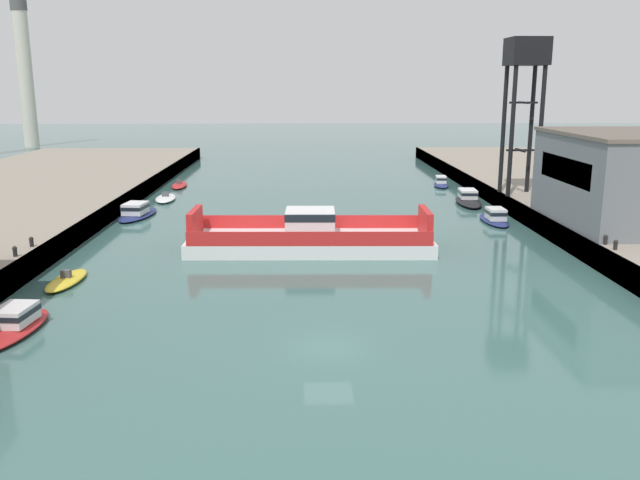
# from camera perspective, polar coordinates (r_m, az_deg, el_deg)

# --- Properties ---
(ground_plane) EXTENTS (400.00, 400.00, 0.00)m
(ground_plane) POSITION_cam_1_polar(r_m,az_deg,el_deg) (33.89, 0.74, -9.21)
(ground_plane) COLOR #3D6660
(chain_ferry) EXTENTS (19.50, 7.07, 3.30)m
(chain_ferry) POSITION_cam_1_polar(r_m,az_deg,el_deg) (53.03, -0.84, 0.22)
(chain_ferry) COLOR silver
(chain_ferry) RESTS_ON ground
(moored_boat_near_left) EXTENTS (3.64, 8.24, 1.50)m
(moored_boat_near_left) POSITION_cam_1_polar(r_m,az_deg,el_deg) (68.90, -15.45, 2.37)
(moored_boat_near_left) COLOR navy
(moored_boat_near_left) RESTS_ON ground
(moored_boat_near_right) EXTENTS (2.73, 6.42, 0.95)m
(moored_boat_near_right) POSITION_cam_1_polar(r_m,az_deg,el_deg) (78.40, -13.11, 3.52)
(moored_boat_near_right) COLOR white
(moored_boat_near_right) RESTS_ON ground
(moored_boat_mid_left) EXTENTS (3.06, 8.16, 1.57)m
(moored_boat_mid_left) POSITION_cam_1_polar(r_m,az_deg,el_deg) (75.69, 12.59, 3.48)
(moored_boat_mid_left) COLOR black
(moored_boat_mid_left) RESTS_ON ground
(moored_boat_mid_right) EXTENTS (2.25, 6.61, 1.46)m
(moored_boat_mid_right) POSITION_cam_1_polar(r_m,az_deg,el_deg) (65.90, 14.77, 1.93)
(moored_boat_mid_right) COLOR navy
(moored_boat_mid_right) RESTS_ON ground
(moored_boat_far_left) EXTENTS (2.33, 5.36, 1.34)m
(moored_boat_far_left) POSITION_cam_1_polar(r_m,az_deg,el_deg) (88.28, 10.34, 4.88)
(moored_boat_far_left) COLOR navy
(moored_boat_far_left) RESTS_ON ground
(moored_boat_far_right) EXTENTS (2.21, 6.59, 0.95)m
(moored_boat_far_right) POSITION_cam_1_polar(r_m,az_deg,el_deg) (88.32, -11.98, 4.63)
(moored_boat_far_right) COLOR red
(moored_boat_far_right) RESTS_ON ground
(moored_boat_upstream_a) EXTENTS (2.11, 5.55, 0.92)m
(moored_boat_upstream_a) POSITION_cam_1_polar(r_m,az_deg,el_deg) (47.41, -20.92, -3.24)
(moored_boat_upstream_a) COLOR yellow
(moored_boat_upstream_a) RESTS_ON ground
(moored_boat_upstream_b) EXTENTS (3.05, 7.06, 1.38)m
(moored_boat_upstream_b) POSITION_cam_1_polar(r_m,az_deg,el_deg) (39.22, -24.86, -6.52)
(moored_boat_upstream_b) COLOR red
(moored_boat_upstream_b) RESTS_ON ground
(crane_tower) EXTENTS (3.77, 3.77, 15.72)m
(crane_tower) POSITION_cam_1_polar(r_m,az_deg,el_deg) (71.77, 17.24, 13.85)
(crane_tower) COLOR black
(crane_tower) RESTS_ON quay_right
(bollard_left_aft) EXTENTS (0.32, 0.32, 0.71)m
(bollard_left_aft) POSITION_cam_1_polar(r_m,az_deg,el_deg) (48.43, -24.71, -0.84)
(bollard_left_aft) COLOR black
(bollard_left_aft) RESTS_ON quay_left
(bollard_right_aft) EXTENTS (0.32, 0.32, 0.71)m
(bollard_right_aft) POSITION_cam_1_polar(r_m,az_deg,el_deg) (50.14, 24.03, -0.33)
(bollard_right_aft) COLOR black
(bollard_right_aft) RESTS_ON quay_right
(bollard_left_far) EXTENTS (0.32, 0.32, 0.71)m
(bollard_left_far) POSITION_cam_1_polar(r_m,az_deg,el_deg) (50.92, -23.52, -0.09)
(bollard_left_far) COLOR black
(bollard_left_far) RESTS_ON quay_left
(bollard_right_far) EXTENTS (0.32, 0.32, 0.71)m
(bollard_right_far) POSITION_cam_1_polar(r_m,az_deg,el_deg) (51.49, 23.30, 0.07)
(bollard_right_far) COLOR black
(bollard_right_far) RESTS_ON quay_right
(smokestack_distant_b) EXTENTS (3.28, 3.28, 29.81)m
(smokestack_distant_b) POSITION_cam_1_polar(r_m,az_deg,el_deg) (156.15, -24.00, 13.17)
(smokestack_distant_b) COLOR beige
(smokestack_distant_b) RESTS_ON ground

